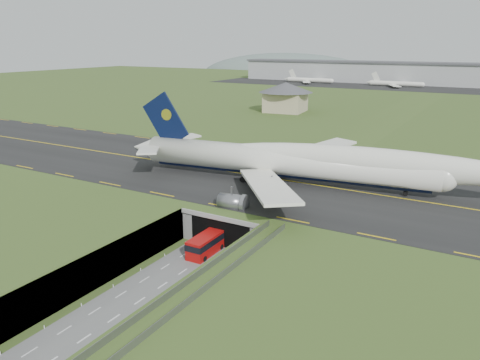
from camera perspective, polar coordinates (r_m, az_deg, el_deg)
The scene contains 10 objects.
ground at distance 77.73m, azimuth -5.65°, elevation -10.31°, with size 900.00×900.00×0.00m, color #394F1F.
airfield_deck at distance 76.44m, azimuth -5.71°, elevation -8.30°, with size 800.00×800.00×6.00m, color gray.
trench_road at distance 72.46m, azimuth -9.17°, elevation -12.47°, with size 12.00×75.00×0.20m, color slate.
taxiway at distance 102.20m, azimuth 5.03°, elevation 0.01°, with size 800.00×44.00×0.18m, color black.
tunnel_portal at distance 89.30m, azimuth 0.53°, elevation -4.25°, with size 17.00×22.30×6.00m.
guideway at distance 56.04m, azimuth -8.04°, elevation -15.57°, with size 3.00×53.00×7.05m.
jumbo_jet at distance 97.65m, azimuth 8.51°, elevation 2.11°, with size 85.60×56.20×18.75m.
shuttle_tram at distance 80.56m, azimuth -4.17°, elevation -7.83°, with size 3.32×8.27×3.33m.
service_building at distance 204.61m, azimuth 5.59°, elevation 10.34°, with size 25.69×25.69×12.58m.
cargo_terminal at distance 358.48m, azimuth 23.84°, elevation 11.72°, with size 320.00×67.00×15.60m.
Camera 1 is at (41.03, -56.07, 34.86)m, focal length 35.00 mm.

